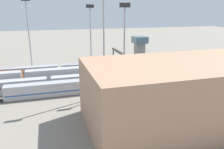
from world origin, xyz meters
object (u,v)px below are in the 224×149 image
at_px(light_mast_0, 90,29).
at_px(control_tower, 140,46).
at_px(train_on_track_0, 87,68).
at_px(train_on_track_3, 120,77).
at_px(light_mast_2, 28,27).
at_px(maintenance_shed, 184,92).
at_px(light_mast_3, 124,37).
at_px(signal_gantry, 124,57).
at_px(train_on_track_2, 134,70).
at_px(train_on_track_1, 5,77).
at_px(light_mast_1, 104,22).
at_px(train_on_track_4, 93,85).

xyz_separation_m(light_mast_0, control_tower, (-24.80, -11.11, -9.36)).
xyz_separation_m(train_on_track_0, light_mast_0, (-2.46, -3.25, 13.89)).
distance_m(train_on_track_3, light_mast_2, 36.63).
relative_size(light_mast_2, maintenance_shed, 0.66).
height_order(train_on_track_0, light_mast_2, light_mast_2).
height_order(light_mast_3, control_tower, light_mast_3).
height_order(light_mast_0, maintenance_shed, light_mast_0).
bearing_deg(signal_gantry, train_on_track_3, 60.80).
xyz_separation_m(train_on_track_2, signal_gantry, (4.06, 0.00, 4.80)).
relative_size(train_on_track_2, control_tower, 10.70).
distance_m(train_on_track_0, light_mast_2, 24.83).
bearing_deg(control_tower, train_on_track_1, 19.50).
relative_size(light_mast_0, maintenance_shed, 0.61).
distance_m(train_on_track_0, maintenance_shed, 44.67).
bearing_deg(train_on_track_1, control_tower, -160.50).
relative_size(train_on_track_3, light_mast_2, 5.15).
relative_size(light_mast_3, control_tower, 2.21).
bearing_deg(light_mast_3, train_on_track_3, -101.19).
bearing_deg(light_mast_0, maintenance_shed, 103.14).
relative_size(train_on_track_0, maintenance_shed, 1.64).
height_order(light_mast_1, control_tower, light_mast_1).
distance_m(train_on_track_2, light_mast_3, 20.43).
bearing_deg(light_mast_2, train_on_track_4, 126.29).
distance_m(train_on_track_2, control_tower, 27.55).
distance_m(light_mast_3, control_tower, 43.67).
bearing_deg(light_mast_3, train_on_track_4, -19.26).
relative_size(train_on_track_0, control_tower, 5.93).
height_order(signal_gantry, control_tower, control_tower).
bearing_deg(train_on_track_3, signal_gantry, -119.20).
height_order(light_mast_2, light_mast_3, light_mast_2).
distance_m(light_mast_0, light_mast_1, 27.11).
bearing_deg(train_on_track_1, light_mast_2, -132.56).
bearing_deg(light_mast_1, train_on_track_3, -131.19).
bearing_deg(train_on_track_4, control_tower, -130.28).
bearing_deg(maintenance_shed, light_mast_3, -71.53).
height_order(train_on_track_3, light_mast_3, light_mast_3).
relative_size(light_mast_1, light_mast_3, 1.29).
relative_size(train_on_track_1, control_tower, 0.89).
bearing_deg(light_mast_0, train_on_track_0, 52.91).
height_order(train_on_track_0, signal_gantry, signal_gantry).
xyz_separation_m(train_on_track_0, control_tower, (-27.26, -14.37, 4.53)).
relative_size(train_on_track_2, light_mast_2, 4.44).
distance_m(light_mast_3, signal_gantry, 16.13).
bearing_deg(train_on_track_3, light_mast_3, 78.81).
height_order(light_mast_0, control_tower, light_mast_0).
distance_m(light_mast_0, light_mast_3, 26.54).
distance_m(light_mast_0, signal_gantry, 17.94).
bearing_deg(train_on_track_4, train_on_track_2, -149.39).
height_order(train_on_track_0, control_tower, control_tower).
relative_size(train_on_track_0, signal_gantry, 2.66).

